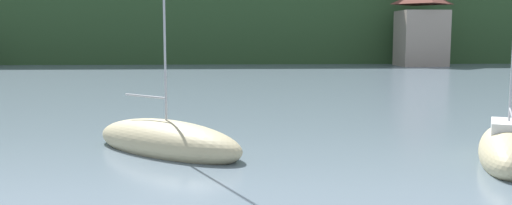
{
  "coord_description": "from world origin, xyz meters",
  "views": [
    {
      "loc": [
        -1.06,
        16.18,
        4.12
      ],
      "look_at": [
        0.0,
        35.31,
        1.83
      ],
      "focal_mm": 38.8,
      "sensor_mm": 36.0,
      "label": 1
    }
  ],
  "objects": [
    {
      "name": "wooded_hillside",
      "position": [
        28.51,
        127.56,
        7.23
      ],
      "size": [
        352.0,
        51.28,
        43.74
      ],
      "color": "#2D4C28",
      "rests_on": "ground_plane"
    },
    {
      "name": "shore_building_westcentral",
      "position": [
        26.34,
        92.69,
        5.12
      ],
      "size": [
        6.5,
        6.04,
        10.55
      ],
      "color": "gray",
      "rests_on": "ground_plane"
    },
    {
      "name": "sailboat_mid_0",
      "position": [
        -3.18,
        35.85,
        0.37
      ],
      "size": [
        6.65,
        6.24,
        10.77
      ],
      "rotation": [
        0.0,
        0.0,
        5.56
      ],
      "color": "#CCBC8E",
      "rests_on": "ground_plane"
    },
    {
      "name": "sailboat_mid_9",
      "position": [
        8.18,
        33.53,
        0.42
      ],
      "size": [
        4.17,
        6.12,
        9.34
      ],
      "rotation": [
        0.0,
        0.0,
        1.12
      ],
      "color": "#CCBC8E",
      "rests_on": "ground_plane"
    }
  ]
}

